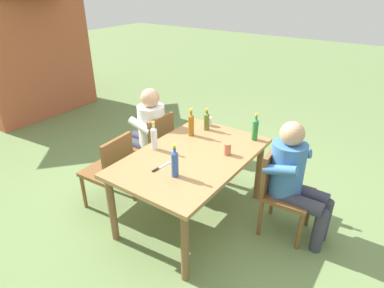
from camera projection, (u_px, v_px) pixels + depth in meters
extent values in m
plane|color=#6B844C|center=(192.00, 215.00, 3.53)|extent=(24.00, 24.00, 0.00)
cube|color=#A37547|center=(192.00, 157.00, 3.20)|extent=(1.57, 1.01, 0.04)
cylinder|color=brown|center=(185.00, 247.00, 2.64)|extent=(0.07, 0.07, 0.71)
cylinder|color=brown|center=(259.00, 171.00, 3.67)|extent=(0.07, 0.07, 0.71)
cylinder|color=brown|center=(112.00, 209.00, 3.07)|extent=(0.07, 0.07, 0.71)
cylinder|color=brown|center=(197.00, 151.00, 4.10)|extent=(0.07, 0.07, 0.71)
cube|color=brown|center=(150.00, 146.00, 4.04)|extent=(0.45, 0.45, 0.04)
cube|color=brown|center=(161.00, 134.00, 3.83)|extent=(0.42, 0.05, 0.42)
cylinder|color=brown|center=(150.00, 152.00, 4.38)|extent=(0.04, 0.04, 0.41)
cylinder|color=brown|center=(130.00, 164.00, 4.11)|extent=(0.04, 0.04, 0.41)
cylinder|color=brown|center=(172.00, 160.00, 4.18)|extent=(0.04, 0.04, 0.41)
cylinder|color=brown|center=(152.00, 173.00, 3.91)|extent=(0.04, 0.04, 0.41)
cube|color=brown|center=(288.00, 195.00, 3.14)|extent=(0.47, 0.47, 0.04)
cube|color=brown|center=(271.00, 169.00, 3.13)|extent=(0.42, 0.07, 0.42)
cylinder|color=brown|center=(300.00, 231.00, 3.01)|extent=(0.04, 0.04, 0.41)
cylinder|color=brown|center=(309.00, 209.00, 3.31)|extent=(0.04, 0.04, 0.41)
cylinder|color=brown|center=(260.00, 218.00, 3.18)|extent=(0.04, 0.04, 0.41)
cylinder|color=brown|center=(272.00, 198.00, 3.48)|extent=(0.04, 0.04, 0.41)
cube|color=brown|center=(106.00, 171.00, 3.53)|extent=(0.47, 0.47, 0.04)
cube|color=brown|center=(118.00, 157.00, 3.33)|extent=(0.42, 0.07, 0.42)
cylinder|color=brown|center=(109.00, 176.00, 3.86)|extent=(0.04, 0.04, 0.41)
cylinder|color=brown|center=(84.00, 192.00, 3.57)|extent=(0.04, 0.04, 0.41)
cylinder|color=brown|center=(133.00, 185.00, 3.69)|extent=(0.04, 0.04, 0.41)
cylinder|color=brown|center=(109.00, 203.00, 3.40)|extent=(0.04, 0.04, 0.41)
cylinder|color=white|center=(152.00, 127.00, 3.89)|extent=(0.32, 0.32, 0.52)
sphere|color=tan|center=(150.00, 98.00, 3.73)|extent=(0.22, 0.22, 0.22)
cylinder|color=#383847|center=(146.00, 139.00, 4.18)|extent=(0.14, 0.40, 0.14)
cylinder|color=#383847|center=(136.00, 150.00, 4.38)|extent=(0.11, 0.11, 0.45)
cylinder|color=white|center=(162.00, 116.00, 3.99)|extent=(0.09, 0.31, 0.16)
cylinder|color=#383847|center=(136.00, 144.00, 4.04)|extent=(0.14, 0.40, 0.14)
cylinder|color=#383847|center=(126.00, 156.00, 4.25)|extent=(0.11, 0.11, 0.45)
cylinder|color=white|center=(140.00, 126.00, 3.72)|extent=(0.09, 0.31, 0.16)
cylinder|color=#3D70B2|center=(287.00, 168.00, 3.04)|extent=(0.32, 0.32, 0.52)
sphere|color=tan|center=(292.00, 134.00, 2.88)|extent=(0.22, 0.22, 0.22)
cylinder|color=#383847|center=(301.00, 203.00, 2.99)|extent=(0.14, 0.40, 0.14)
cylinder|color=#383847|center=(319.00, 231.00, 2.99)|extent=(0.11, 0.11, 0.45)
cylinder|color=#3D70B2|center=(280.00, 170.00, 2.87)|extent=(0.09, 0.31, 0.16)
cylinder|color=#383847|center=(307.00, 194.00, 3.12)|extent=(0.14, 0.40, 0.14)
cylinder|color=#383847|center=(324.00, 220.00, 3.12)|extent=(0.11, 0.11, 0.45)
cylinder|color=#3D70B2|center=(295.00, 153.00, 3.14)|extent=(0.09, 0.31, 0.16)
cylinder|color=#287A38|center=(255.00, 130.00, 3.44)|extent=(0.06, 0.06, 0.22)
cone|color=#287A38|center=(256.00, 120.00, 3.38)|extent=(0.06, 0.06, 0.03)
cylinder|color=#287A38|center=(256.00, 117.00, 3.37)|extent=(0.03, 0.03, 0.03)
cylinder|color=yellow|center=(257.00, 115.00, 3.36)|extent=(0.03, 0.03, 0.02)
cylinder|color=#996019|center=(191.00, 126.00, 3.54)|extent=(0.06, 0.06, 0.22)
cone|color=#996019|center=(191.00, 115.00, 3.48)|extent=(0.06, 0.06, 0.03)
cylinder|color=#996019|center=(191.00, 112.00, 3.47)|extent=(0.03, 0.03, 0.03)
cylinder|color=yellow|center=(191.00, 110.00, 3.45)|extent=(0.03, 0.03, 0.02)
cylinder|color=#2D56A3|center=(175.00, 165.00, 2.80)|extent=(0.06, 0.06, 0.22)
cone|color=#2D56A3|center=(175.00, 152.00, 2.75)|extent=(0.06, 0.06, 0.03)
cylinder|color=#2D56A3|center=(174.00, 149.00, 2.73)|extent=(0.03, 0.03, 0.03)
cylinder|color=yellow|center=(174.00, 146.00, 2.72)|extent=(0.03, 0.03, 0.02)
cylinder|color=white|center=(154.00, 139.00, 3.25)|extent=(0.06, 0.06, 0.22)
cone|color=white|center=(154.00, 128.00, 3.19)|extent=(0.06, 0.06, 0.03)
cylinder|color=white|center=(153.00, 125.00, 3.18)|extent=(0.03, 0.03, 0.03)
cylinder|color=yellow|center=(153.00, 123.00, 3.17)|extent=(0.03, 0.03, 0.02)
cylinder|color=#566623|center=(207.00, 122.00, 3.68)|extent=(0.06, 0.06, 0.18)
cone|color=#566623|center=(207.00, 114.00, 3.63)|extent=(0.06, 0.06, 0.03)
cylinder|color=#566623|center=(207.00, 111.00, 3.62)|extent=(0.03, 0.03, 0.03)
cylinder|color=yellow|center=(207.00, 110.00, 3.61)|extent=(0.03, 0.03, 0.02)
cylinder|color=white|center=(209.00, 121.00, 3.80)|extent=(0.07, 0.07, 0.10)
cylinder|color=#BC6B47|center=(227.00, 149.00, 3.17)|extent=(0.07, 0.07, 0.12)
cube|color=silver|center=(164.00, 165.00, 3.01)|extent=(0.18, 0.04, 0.01)
cube|color=black|center=(156.00, 170.00, 2.93)|extent=(0.08, 0.03, 0.01)
cube|color=#2D4784|center=(222.00, 145.00, 4.56)|extent=(0.28, 0.18, 0.41)
cube|color=navy|center=(229.00, 152.00, 4.54)|extent=(0.20, 0.06, 0.18)
cube|color=#B25638|center=(19.00, 55.00, 6.05)|extent=(1.93, 1.67, 2.02)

